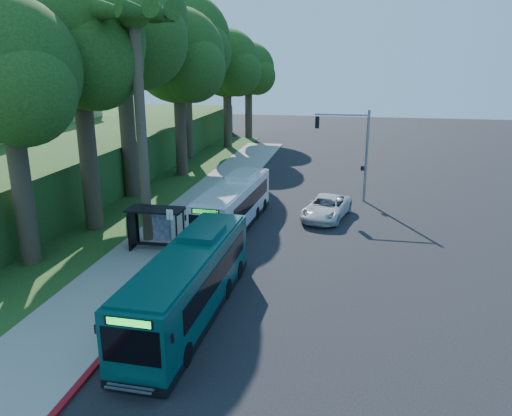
% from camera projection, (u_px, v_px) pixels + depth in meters
% --- Properties ---
extents(ground, '(140.00, 140.00, 0.00)m').
position_uv_depth(ground, '(285.00, 241.00, 30.25)').
color(ground, black).
rests_on(ground, ground).
extents(sidewalk, '(4.50, 70.00, 0.12)m').
position_uv_depth(sidewalk, '(171.00, 233.00, 31.55)').
color(sidewalk, gray).
rests_on(sidewalk, ground).
extents(red_curb, '(0.25, 30.00, 0.13)m').
position_uv_depth(red_curb, '(186.00, 259.00, 27.37)').
color(red_curb, maroon).
rests_on(red_curb, ground).
extents(grass_verge, '(8.00, 70.00, 0.06)m').
position_uv_depth(grass_verge, '(122.00, 206.00, 37.29)').
color(grass_verge, '#234719').
rests_on(grass_verge, ground).
extents(bus_shelter, '(3.20, 1.51, 2.55)m').
position_uv_depth(bus_shelter, '(153.00, 220.00, 28.35)').
color(bus_shelter, black).
rests_on(bus_shelter, ground).
extents(stop_sign_pole, '(0.35, 0.06, 3.17)m').
position_uv_depth(stop_sign_pole, '(171.00, 230.00, 25.92)').
color(stop_sign_pole, gray).
rests_on(stop_sign_pole, ground).
extents(traffic_signal_pole, '(4.10, 0.30, 7.00)m').
position_uv_depth(traffic_signal_pole, '(353.00, 144.00, 37.72)').
color(traffic_signal_pole, gray).
rests_on(traffic_signal_pole, ground).
extents(palm_tree, '(4.20, 4.20, 14.40)m').
position_uv_depth(palm_tree, '(134.00, 24.00, 26.77)').
color(palm_tree, '#4C3F2D').
rests_on(palm_tree, ground).
extents(hillside_backdrop, '(24.00, 60.00, 8.80)m').
position_uv_depth(hillside_backdrop, '(38.00, 146.00, 48.49)').
color(hillside_backdrop, '#234719').
rests_on(hillside_backdrop, ground).
extents(tree_0, '(8.40, 8.00, 15.70)m').
position_uv_depth(tree_0, '(79.00, 48.00, 29.25)').
color(tree_0, '#382B1E').
rests_on(tree_0, ground).
extents(tree_1, '(10.50, 10.00, 18.26)m').
position_uv_depth(tree_1, '(122.00, 29.00, 36.51)').
color(tree_1, '#382B1E').
rests_on(tree_1, ground).
extents(tree_2, '(8.82, 8.40, 15.12)m').
position_uv_depth(tree_2, '(179.00, 60.00, 44.43)').
color(tree_2, '#382B1E').
rests_on(tree_2, ground).
extents(tree_3, '(10.08, 9.60, 17.28)m').
position_uv_depth(tree_3, '(186.00, 45.00, 51.88)').
color(tree_3, '#382B1E').
rests_on(tree_3, ground).
extents(tree_4, '(8.40, 8.00, 14.14)m').
position_uv_depth(tree_4, '(228.00, 67.00, 59.61)').
color(tree_4, '#382B1E').
rests_on(tree_4, ground).
extents(tree_5, '(7.35, 7.00, 12.86)m').
position_uv_depth(tree_5, '(249.00, 72.00, 67.18)').
color(tree_5, '#382B1E').
rests_on(tree_5, ground).
extents(tree_6, '(7.56, 7.20, 13.74)m').
position_uv_depth(tree_6, '(8.00, 78.00, 24.13)').
color(tree_6, '#382B1E').
rests_on(tree_6, ground).
extents(white_bus, '(2.93, 10.78, 3.18)m').
position_uv_depth(white_bus, '(234.00, 204.00, 32.50)').
color(white_bus, silver).
rests_on(white_bus, ground).
extents(teal_bus, '(2.65, 11.05, 3.28)m').
position_uv_depth(teal_bus, '(190.00, 280.00, 21.12)').
color(teal_bus, '#0B3E3A').
rests_on(teal_bus, ground).
extents(pickup, '(3.64, 5.87, 1.52)m').
position_uv_depth(pickup, '(326.00, 208.00, 34.43)').
color(pickup, silver).
rests_on(pickup, ground).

